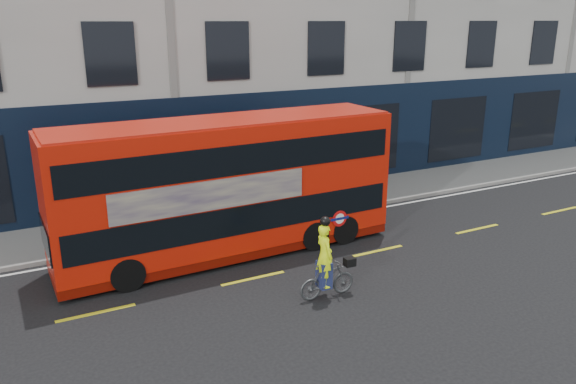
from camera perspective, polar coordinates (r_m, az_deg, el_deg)
ground at (r=13.82m, az=-1.00°, el=-11.20°), size 120.00×120.00×0.00m
pavement at (r=19.35m, az=-9.56°, el=-2.73°), size 60.00×3.00×0.12m
kerb at (r=18.01m, az=-8.08°, el=-4.17°), size 60.00×0.12×0.13m
road_edge_line at (r=17.77m, az=-7.74°, el=-4.67°), size 58.00×0.10×0.01m
lane_dashes at (r=15.03m, az=-3.56°, el=-8.75°), size 58.00×0.12×0.01m
bus at (r=16.00m, az=-6.05°, el=0.56°), size 9.85×2.49×3.94m
cyclist at (r=13.80m, az=3.92°, el=-7.93°), size 1.51×0.59×2.12m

